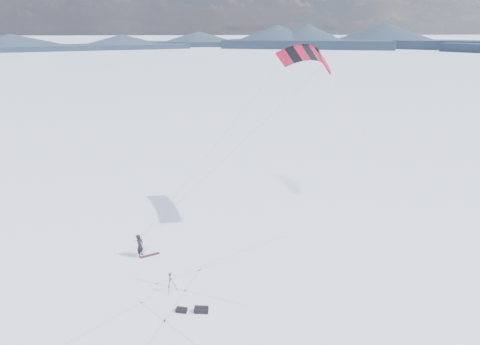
{
  "coord_description": "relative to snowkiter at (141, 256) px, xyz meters",
  "views": [
    {
      "loc": [
        3.83,
        -17.16,
        15.21
      ],
      "look_at": [
        6.62,
        6.65,
        5.26
      ],
      "focal_mm": 26.0,
      "sensor_mm": 36.0,
      "label": 1
    }
  ],
  "objects": [
    {
      "name": "snowkiter",
      "position": [
        0.0,
        0.0,
        0.0
      ],
      "size": [
        0.58,
        0.73,
        1.77
      ],
      "primitive_type": "imported",
      "rotation": [
        0.0,
        0.0,
        1.3
      ],
      "color": "black",
      "rests_on": "ground"
    },
    {
      "name": "gear_bag_b",
      "position": [
        3.1,
        -5.77,
        0.13
      ],
      "size": [
        0.71,
        0.48,
        0.29
      ],
      "rotation": [
        0.0,
        0.0,
        -0.27
      ],
      "color": "black",
      "rests_on": "ground"
    },
    {
      "name": "gear_bag_a",
      "position": [
        4.24,
        -5.92,
        0.16
      ],
      "size": [
        0.87,
        0.51,
        0.36
      ],
      "rotation": [
        0.0,
        0.0,
        -0.17
      ],
      "color": "black",
      "rests_on": "ground"
    },
    {
      "name": "snowboard",
      "position": [
        0.61,
        -0.04,
        0.02
      ],
      "size": [
        1.43,
        0.67,
        0.04
      ],
      "primitive_type": "cube",
      "rotation": [
        0.0,
        0.0,
        0.3
      ],
      "color": "#7D1B4D",
      "rests_on": "ground"
    },
    {
      "name": "tripod",
      "position": [
        2.4,
        -3.96,
        0.87
      ],
      "size": [
        0.64,
        0.71,
        1.35
      ],
      "rotation": [
        0.0,
        0.0,
        0.06
      ],
      "color": "black",
      "rests_on": "ground"
    },
    {
      "name": "snow_tracks",
      "position": [
        0.19,
        -4.78,
        0.0
      ],
      "size": [
        14.76,
        10.25,
        0.01
      ],
      "color": "#AAB6DE",
      "rests_on": "ground"
    },
    {
      "name": "horizon_hills",
      "position": [
        0.84,
        -4.43,
        3.62
      ],
      "size": [
        704.0,
        704.0,
        8.82
      ],
      "color": "#1B2736",
      "rests_on": "ground"
    },
    {
      "name": "ground",
      "position": [
        0.84,
        -4.43,
        0.0
      ],
      "size": [
        1800.0,
        1800.0,
        0.0
      ],
      "primitive_type": "plane",
      "color": "white"
    },
    {
      "name": "power_kite",
      "position": [
        12.58,
        4.33,
        13.26
      ],
      "size": [
        14.0,
        7.17,
        12.83
      ],
      "color": "red",
      "rests_on": "ground"
    }
  ]
}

